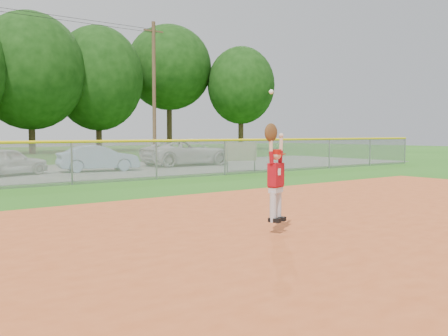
{
  "coord_description": "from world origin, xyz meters",
  "views": [
    {
      "loc": [
        -6.21,
        -6.88,
        1.79
      ],
      "look_at": [
        -0.23,
        0.99,
        1.1
      ],
      "focal_mm": 40.0,
      "sensor_mm": 36.0,
      "label": 1
    }
  ],
  "objects_px": {
    "car_blue": "(98,158)",
    "car_white_b": "(187,153)",
    "car_white_a": "(6,162)",
    "sponsor_sign": "(241,152)",
    "ballplayer": "(275,173)"
  },
  "relations": [
    {
      "from": "car_white_b",
      "to": "car_blue",
      "type": "bearing_deg",
      "value": 102.03
    },
    {
      "from": "car_white_b",
      "to": "ballplayer",
      "type": "bearing_deg",
      "value": 152.74
    },
    {
      "from": "car_blue",
      "to": "car_white_b",
      "type": "xyz_separation_m",
      "value": [
        5.61,
        1.08,
        0.1
      ]
    },
    {
      "from": "sponsor_sign",
      "to": "ballplayer",
      "type": "distance_m",
      "value": 14.25
    },
    {
      "from": "car_white_a",
      "to": "sponsor_sign",
      "type": "height_order",
      "value": "sponsor_sign"
    },
    {
      "from": "car_white_b",
      "to": "sponsor_sign",
      "type": "relative_size",
      "value": 3.32
    },
    {
      "from": "car_blue",
      "to": "car_white_b",
      "type": "height_order",
      "value": "car_white_b"
    },
    {
      "from": "car_white_b",
      "to": "sponsor_sign",
      "type": "height_order",
      "value": "car_white_b"
    },
    {
      "from": "car_white_a",
      "to": "car_white_b",
      "type": "height_order",
      "value": "car_white_b"
    },
    {
      "from": "car_blue",
      "to": "sponsor_sign",
      "type": "distance_m",
      "value": 6.62
    },
    {
      "from": "sponsor_sign",
      "to": "ballplayer",
      "type": "relative_size",
      "value": 0.66
    },
    {
      "from": "car_white_a",
      "to": "sponsor_sign",
      "type": "bearing_deg",
      "value": -134.75
    },
    {
      "from": "car_blue",
      "to": "car_white_b",
      "type": "distance_m",
      "value": 5.72
    },
    {
      "from": "sponsor_sign",
      "to": "ballplayer",
      "type": "xyz_separation_m",
      "value": [
        -8.54,
        -11.41,
        0.18
      ]
    },
    {
      "from": "car_white_b",
      "to": "sponsor_sign",
      "type": "xyz_separation_m",
      "value": [
        -0.44,
        -5.2,
        0.18
      ]
    }
  ]
}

